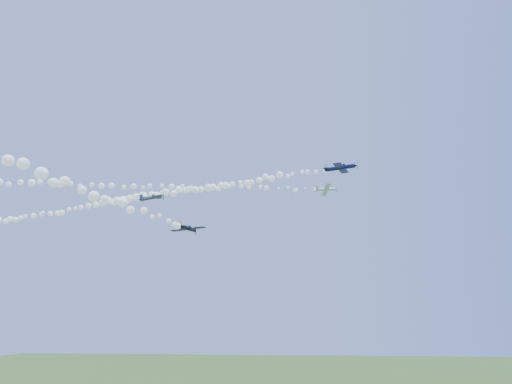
# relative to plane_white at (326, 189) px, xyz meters

# --- Properties ---
(plane_white) EXTENTS (6.20, 6.38, 1.95)m
(plane_white) POSITION_rel_plane_white_xyz_m (0.00, 0.00, 0.00)
(plane_white) COLOR silver
(smoke_trail_white) EXTENTS (84.34, 17.39, 2.68)m
(smoke_trail_white) POSITION_rel_plane_white_xyz_m (-43.96, -8.11, -0.31)
(smoke_trail_white) COLOR white
(plane_navy) EXTENTS (7.93, 8.40, 2.37)m
(plane_navy) POSITION_rel_plane_white_xyz_m (2.08, -18.86, -0.66)
(plane_navy) COLOR #0E113D
(smoke_trail_navy) EXTENTS (64.73, 24.08, 3.09)m
(smoke_trail_navy) POSITION_rel_plane_white_xyz_m (-32.46, -7.03, -0.86)
(smoke_trail_navy) COLOR white
(plane_grey) EXTENTS (6.36, 6.62, 1.95)m
(plane_grey) POSITION_rel_plane_white_xyz_m (-39.34, -24.39, -8.16)
(plane_grey) COLOR #343B4C
(smoke_trail_grey) EXTENTS (61.85, 23.00, 2.96)m
(smoke_trail_grey) POSITION_rel_plane_white_xyz_m (-72.01, -13.05, -8.57)
(smoke_trail_grey) COLOR white
(plane_black) EXTENTS (7.40, 6.98, 1.87)m
(plane_black) POSITION_rel_plane_white_xyz_m (-30.04, -28.07, -15.89)
(plane_black) COLOR black
(smoke_trail_black) EXTENTS (22.48, 77.43, 2.86)m
(smoke_trail_black) POSITION_rel_plane_white_xyz_m (-40.86, -68.76, -16.16)
(smoke_trail_black) COLOR white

